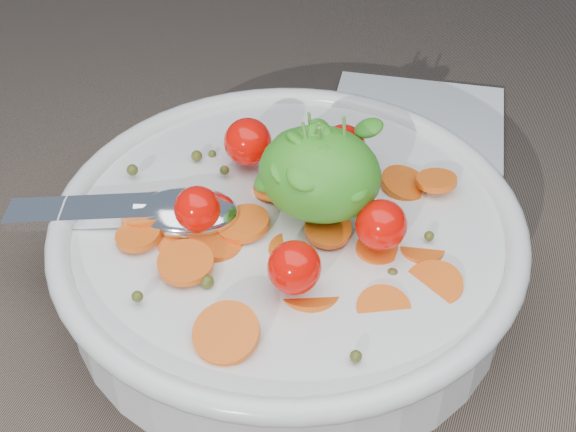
% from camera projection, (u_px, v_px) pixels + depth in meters
% --- Properties ---
extents(ground, '(6.00, 6.00, 0.00)m').
position_uv_depth(ground, '(284.00, 294.00, 0.51)').
color(ground, brown).
rests_on(ground, ground).
extents(bowl, '(0.31, 0.29, 0.12)m').
position_uv_depth(bowl, '(288.00, 244.00, 0.49)').
color(bowl, silver).
rests_on(bowl, ground).
extents(napkin, '(0.15, 0.14, 0.01)m').
position_uv_depth(napkin, '(416.00, 122.00, 0.64)').
color(napkin, white).
rests_on(napkin, ground).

